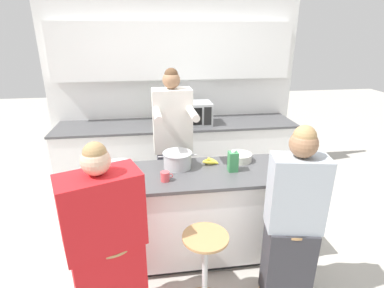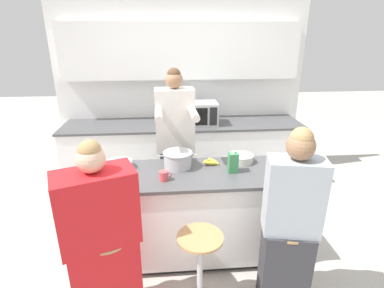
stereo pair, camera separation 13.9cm
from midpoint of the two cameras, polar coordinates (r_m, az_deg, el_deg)
ground_plane at (r=3.19m, az=-1.15°, el=-19.95°), size 16.00×16.00×0.00m
wall_back at (r=4.33m, az=-4.38°, el=13.55°), size 3.52×0.22×2.70m
back_counter at (r=4.29m, az=-3.68°, el=-1.75°), size 3.27×0.70×0.89m
kitchen_island at (r=2.92m, az=-1.22°, el=-13.22°), size 1.69×0.65×0.89m
bar_stool_leftmost at (r=2.54m, az=-16.14°, el=-23.17°), size 0.38×0.38×0.69m
bar_stool_center at (r=2.48m, az=0.72°, el=-23.31°), size 0.38×0.38×0.69m
bar_stool_rightmost at (r=2.68m, az=15.99°, el=-20.37°), size 0.38×0.38×0.69m
person_cooking at (r=3.17m, az=-4.86°, el=-1.79°), size 0.41×0.59×1.75m
person_wrapped_blanket at (r=2.31m, az=-17.79°, el=-17.92°), size 0.59×0.45×1.45m
person_seated_near at (r=2.45m, az=16.90°, el=-14.96°), size 0.43×0.33×1.50m
cooking_pot at (r=2.77m, az=-4.23°, el=-3.05°), size 0.36×0.27×0.15m
fruit_bowl at (r=2.95m, az=7.79°, el=-2.53°), size 0.23×0.23×0.08m
mixing_bowl_steel at (r=2.83m, az=-15.21°, el=-4.19°), size 0.24×0.24×0.07m
coffee_cup_near at (r=2.56m, az=-6.70°, el=-6.17°), size 0.11×0.08×0.08m
banana_bunch at (r=2.85m, az=1.97°, el=-3.36°), size 0.18×0.13×0.06m
juice_carton at (r=2.71m, az=6.35°, el=-3.33°), size 0.08×0.08×0.20m
microwave at (r=4.07m, az=-1.15°, el=5.84°), size 0.54×0.35×0.30m
potted_plant at (r=4.09m, az=-7.10°, el=5.85°), size 0.20×0.20×0.28m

